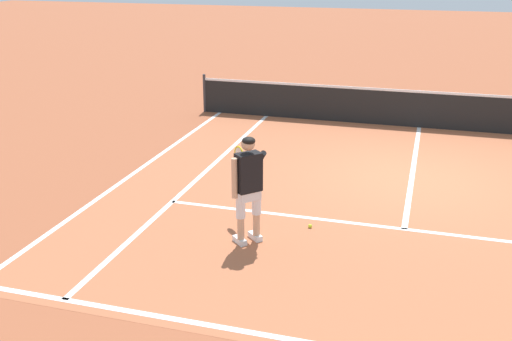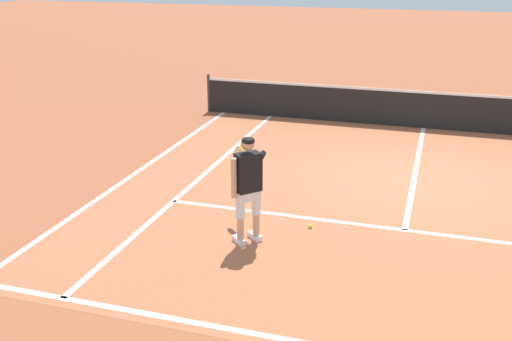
% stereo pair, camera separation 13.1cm
% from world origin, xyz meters
% --- Properties ---
extents(ground_plane, '(80.00, 80.00, 0.00)m').
position_xyz_m(ground_plane, '(0.00, 0.00, 0.00)').
color(ground_plane, '#9E5133').
extents(court_inner_surface, '(10.98, 10.24, 0.00)m').
position_xyz_m(court_inner_surface, '(0.00, -1.02, 0.00)').
color(court_inner_surface, '#B2603D').
rests_on(court_inner_surface, ground).
extents(line_service, '(8.23, 0.10, 0.01)m').
position_xyz_m(line_service, '(0.00, -2.50, 0.00)').
color(line_service, white).
rests_on(line_service, ground).
extents(line_centre_service, '(0.10, 6.40, 0.01)m').
position_xyz_m(line_centre_service, '(0.00, 0.70, 0.00)').
color(line_centre_service, white).
rests_on(line_centre_service, ground).
extents(line_singles_left, '(0.10, 9.84, 0.01)m').
position_xyz_m(line_singles_left, '(-4.12, -1.02, 0.00)').
color(line_singles_left, white).
rests_on(line_singles_left, ground).
extents(line_doubles_left, '(0.10, 9.84, 0.01)m').
position_xyz_m(line_doubles_left, '(-5.49, -1.02, 0.00)').
color(line_doubles_left, white).
rests_on(line_doubles_left, ground).
extents(tennis_net, '(11.96, 0.08, 1.07)m').
position_xyz_m(tennis_net, '(0.00, 3.90, 0.50)').
color(tennis_net, '#333338').
rests_on(tennis_net, ground).
extents(tennis_player, '(0.77, 1.15, 1.71)m').
position_xyz_m(tennis_player, '(-2.32, -3.64, 0.99)').
color(tennis_player, white).
rests_on(tennis_player, ground).
extents(tennis_ball_near_feet, '(0.07, 0.07, 0.07)m').
position_xyz_m(tennis_ball_near_feet, '(-1.49, -2.89, 0.03)').
color(tennis_ball_near_feet, '#CCE02D').
rests_on(tennis_ball_near_feet, ground).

